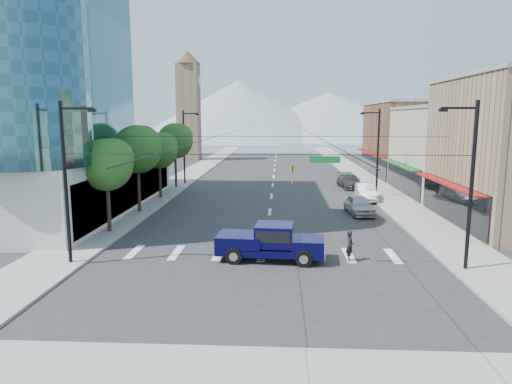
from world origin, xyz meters
TOP-DOWN VIEW (x-y plane):
  - ground at (0.00, 0.00)m, footprint 160.00×160.00m
  - sidewalk_left at (-12.00, 40.00)m, footprint 4.00×120.00m
  - sidewalk_right at (12.00, 40.00)m, footprint 4.00×120.00m
  - sidewalk_cross at (0.00, -12.00)m, footprint 28.00×4.00m
  - shop_mid at (20.00, 24.00)m, footprint 12.00×14.00m
  - shop_far at (20.00, 40.00)m, footprint 12.00×18.00m
  - clock_tower at (-16.50, 62.00)m, footprint 4.80×4.80m
  - mountain_left at (-15.00, 150.00)m, footprint 80.00×80.00m
  - mountain_right at (20.00, 160.00)m, footprint 90.00×90.00m
  - tree_near at (-11.07, 6.10)m, footprint 3.65×3.64m
  - tree_midnear at (-11.07, 13.10)m, footprint 4.09×4.09m
  - tree_midfar at (-11.07, 20.10)m, footprint 3.65×3.64m
  - tree_far at (-11.07, 27.10)m, footprint 4.09×4.09m
  - signal_rig at (0.19, -1.00)m, footprint 21.80×0.20m
  - lamp_pole_nw at (-10.67, 30.00)m, footprint 2.00×0.25m
  - lamp_pole_ne at (10.67, 22.00)m, footprint 2.00×0.25m
  - pickup_truck at (0.31, 0.44)m, footprint 6.38×2.79m
  - pedestrian at (4.88, 0.52)m, footprint 0.46×0.66m
  - parked_car_near at (7.60, 13.42)m, footprint 2.34×4.91m
  - parked_car_mid at (9.40, 20.13)m, footprint 2.05×5.13m
  - parked_car_far at (9.02, 28.26)m, footprint 2.69×5.58m

SIDE VIEW (x-z plane):
  - ground at x=0.00m, z-range 0.00..0.00m
  - sidewalk_left at x=-12.00m, z-range 0.00..0.15m
  - sidewalk_right at x=12.00m, z-range 0.00..0.15m
  - sidewalk_cross at x=0.00m, z-range 0.00..0.15m
  - parked_car_far at x=9.02m, z-range 0.00..1.57m
  - parked_car_near at x=7.60m, z-range 0.00..1.62m
  - parked_car_mid at x=9.40m, z-range 0.00..1.66m
  - pedestrian at x=4.88m, z-range 0.00..1.75m
  - pickup_truck at x=0.31m, z-range 0.04..2.16m
  - shop_mid at x=20.00m, z-range 0.00..9.00m
  - signal_rig at x=0.19m, z-range 0.14..9.14m
  - lamp_pole_nw at x=-10.67m, z-range 0.44..9.44m
  - lamp_pole_ne at x=10.67m, z-range 0.44..9.44m
  - tree_near at x=-11.07m, z-range 1.64..8.34m
  - tree_midfar at x=-11.07m, z-range 1.64..8.34m
  - shop_far at x=20.00m, z-range 0.00..10.00m
  - tree_midnear at x=-11.07m, z-range 1.83..9.35m
  - tree_far at x=-11.07m, z-range 1.83..9.35m
  - mountain_right at x=20.00m, z-range 0.00..18.00m
  - clock_tower at x=-16.50m, z-range 0.44..20.84m
  - mountain_left at x=-15.00m, z-range 0.00..22.00m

